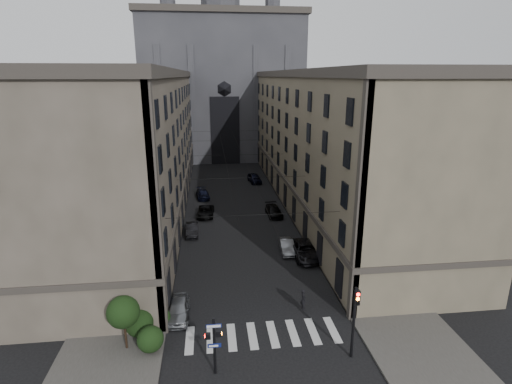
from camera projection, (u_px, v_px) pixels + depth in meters
name	position (u px, v px, depth m)	size (l,w,h in m)	color
sidewalk_left	(162.00, 206.00, 57.39)	(7.00, 80.00, 0.15)	#383533
sidewalk_right	(304.00, 201.00, 59.76)	(7.00, 80.00, 0.15)	#383533
zebra_crossing	(263.00, 335.00, 29.05)	(11.00, 3.20, 0.01)	beige
building_left	(135.00, 143.00, 54.46)	(13.60, 60.60, 18.85)	#4A4339
building_right	(327.00, 139.00, 57.48)	(13.60, 60.60, 18.85)	brown
gothic_tower	(222.00, 77.00, 90.72)	(35.00, 23.00, 58.00)	#2D2D33
pedestrian_signal_left	(214.00, 342.00, 24.67)	(1.02, 0.38, 4.00)	black
traffic_light_right	(355.00, 314.00, 25.83)	(0.34, 0.50, 5.20)	black
shrub_cluster	(138.00, 322.00, 27.57)	(3.90, 4.40, 3.90)	black
tram_wires	(234.00, 156.00, 56.21)	(14.00, 60.00, 0.43)	black
car_left_near	(179.00, 309.00, 31.02)	(1.66, 4.12, 1.40)	gray
car_left_midnear	(192.00, 229.00, 47.13)	(1.41, 4.03, 1.33)	black
car_left_midfar	(206.00, 212.00, 53.27)	(2.13, 4.63, 1.29)	black
car_left_far	(203.00, 194.00, 61.19)	(1.79, 4.41, 1.28)	black
car_right_near	(287.00, 246.00, 42.57)	(1.42, 4.06, 1.34)	gray
car_right_midnear	(305.00, 250.00, 41.23)	(2.55, 5.52, 1.53)	black
car_right_midfar	(274.00, 211.00, 53.56)	(1.86, 4.58, 1.33)	black
car_right_far	(254.00, 178.00, 70.17)	(1.86, 4.63, 1.58)	black
pedestrian	(303.00, 299.00, 32.09)	(0.63, 0.41, 1.72)	black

